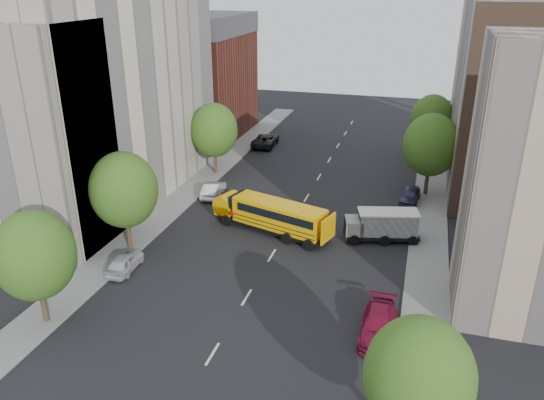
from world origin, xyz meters
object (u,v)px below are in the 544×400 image
at_px(street_tree_4, 431,145).
at_px(parked_car_3, 379,324).
at_px(street_tree_3, 419,377).
at_px(street_tree_0, 34,256).
at_px(parked_car_4, 410,195).
at_px(parked_car_1, 213,189).
at_px(street_tree_1, 124,190).
at_px(street_tree_5, 432,119).
at_px(school_bus, 271,214).
at_px(safari_truck, 382,225).
at_px(street_tree_2, 214,130).
at_px(parked_car_0, 125,262).
at_px(parked_car_5, 417,144).
at_px(parked_car_2, 265,140).

bearing_deg(street_tree_4, parked_car_3, -95.33).
bearing_deg(street_tree_3, street_tree_0, 169.70).
xyz_separation_m(parked_car_3, parked_car_4, (0.80, 21.24, -0.03)).
distance_m(street_tree_0, parked_car_1, 22.36).
bearing_deg(parked_car_3, street_tree_1, 164.18).
distance_m(street_tree_1, parked_car_1, 12.83).
bearing_deg(street_tree_4, street_tree_5, 90.00).
xyz_separation_m(school_bus, safari_truck, (9.02, 0.94, -0.23)).
distance_m(street_tree_3, safari_truck, 21.49).
bearing_deg(street_tree_3, street_tree_4, 90.00).
height_order(street_tree_4, safari_truck, street_tree_4).
distance_m(street_tree_3, street_tree_4, 32.01).
bearing_deg(street_tree_2, school_bus, -50.73).
height_order(street_tree_2, parked_car_3, street_tree_2).
xyz_separation_m(parked_car_0, parked_car_3, (18.40, -2.51, 0.07)).
bearing_deg(safari_truck, parked_car_0, -163.91).
bearing_deg(parked_car_0, street_tree_0, 74.41).
bearing_deg(street_tree_5, parked_car_4, -95.57).
height_order(street_tree_3, street_tree_4, street_tree_4).
bearing_deg(street_tree_4, street_tree_3, -90.00).
bearing_deg(parked_car_5, street_tree_5, -65.31).
xyz_separation_m(street_tree_0, street_tree_3, (22.00, -4.00, -0.19)).
distance_m(street_tree_0, safari_truck, 25.55).
xyz_separation_m(school_bus, parked_car_4, (10.84, 9.57, -0.87)).
xyz_separation_m(street_tree_2, school_bus, (9.76, -11.93, -3.26)).
height_order(safari_truck, parked_car_0, safari_truck).
relative_size(school_bus, parked_car_3, 2.02).
height_order(street_tree_1, street_tree_3, street_tree_1).
bearing_deg(school_bus, parked_car_0, -115.05).
relative_size(street_tree_2, parked_car_4, 1.88).
bearing_deg(parked_car_4, street_tree_1, -137.82).
bearing_deg(parked_car_0, street_tree_1, -69.77).
height_order(school_bus, parked_car_4, school_bus).
height_order(street_tree_3, school_bus, street_tree_3).
height_order(street_tree_4, school_bus, street_tree_4).
relative_size(street_tree_0, school_bus, 0.73).
bearing_deg(parked_car_0, parked_car_5, -122.05).
relative_size(street_tree_1, parked_car_1, 1.89).
distance_m(street_tree_1, safari_truck, 20.36).
height_order(school_bus, parked_car_0, school_bus).
bearing_deg(parked_car_3, street_tree_2, 129.96).
xyz_separation_m(school_bus, parked_car_1, (-7.56, 5.83, -0.88)).
xyz_separation_m(street_tree_1, safari_truck, (18.77, 7.02, -3.61)).
relative_size(school_bus, parked_car_5, 2.41).
relative_size(parked_car_0, parked_car_4, 0.94).
distance_m(safari_truck, parked_car_0, 20.11).
xyz_separation_m(street_tree_0, parked_car_2, (2.20, 39.29, -3.86)).
distance_m(street_tree_3, parked_car_2, 47.75).
xyz_separation_m(street_tree_4, school_bus, (-12.24, -11.93, -3.51)).
xyz_separation_m(safari_truck, parked_car_4, (1.83, 8.63, -0.64)).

